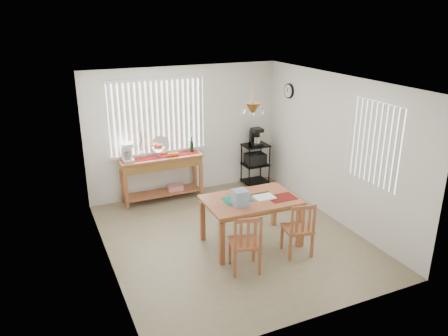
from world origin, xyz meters
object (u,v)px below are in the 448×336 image
chair_right (299,229)px  wire_cart (255,160)px  chair_left (245,243)px  sideboard (162,168)px  dining_table (251,204)px  cart_items (256,137)px

chair_right → wire_cart: bearing=74.6°
wire_cart → chair_left: chair_left is taller
sideboard → chair_left: (0.34, -2.96, -0.23)m
wire_cart → chair_left: size_ratio=0.98×
wire_cart → dining_table: (-1.30, -2.27, 0.16)m
wire_cart → dining_table: 2.62m
sideboard → cart_items: (2.08, 0.01, 0.38)m
sideboard → wire_cart: size_ratio=1.81×
sideboard → cart_items: 2.12m
cart_items → chair_right: cart_items is taller
chair_left → wire_cart: bearing=59.5°
dining_table → sideboard: bearing=109.0°
chair_left → dining_table: bearing=57.5°
cart_items → chair_left: size_ratio=0.40×
sideboard → wire_cart: sideboard is taller
chair_right → chair_left: bearing=-175.8°
dining_table → chair_right: size_ratio=1.66×
cart_items → chair_left: cart_items is taller
wire_cart → chair_right: bearing=-105.4°
cart_items → chair_right: bearing=-105.3°
dining_table → chair_left: 0.86m
wire_cart → dining_table: size_ratio=0.60×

